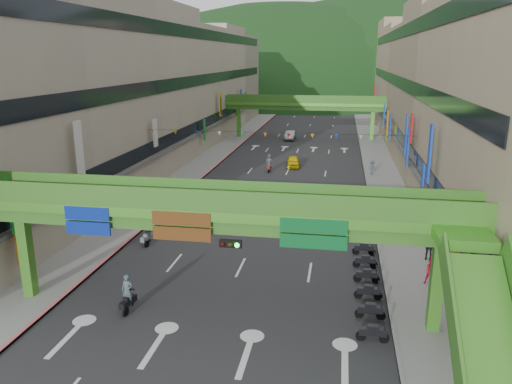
% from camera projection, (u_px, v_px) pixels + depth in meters
% --- Properties ---
extents(ground, '(320.00, 320.00, 0.00)m').
position_uv_depth(ground, '(184.00, 382.00, 21.09)').
color(ground, black).
rests_on(ground, ground).
extents(road_slab, '(18.00, 140.00, 0.02)m').
position_uv_depth(road_slab, '(295.00, 156.00, 68.63)').
color(road_slab, '#28282B').
rests_on(road_slab, ground).
extents(sidewalk_left, '(4.00, 140.00, 0.15)m').
position_uv_depth(sidewalk_left, '(217.00, 153.00, 70.40)').
color(sidewalk_left, gray).
rests_on(sidewalk_left, ground).
extents(sidewalk_right, '(4.00, 140.00, 0.15)m').
position_uv_depth(sidewalk_right, '(377.00, 158.00, 66.83)').
color(sidewalk_right, gray).
rests_on(sidewalk_right, ground).
extents(curb_left, '(0.20, 140.00, 0.18)m').
position_uv_depth(curb_left, '(231.00, 153.00, 70.09)').
color(curb_left, '#CC5959').
rests_on(curb_left, ground).
extents(curb_right, '(0.20, 140.00, 0.18)m').
position_uv_depth(curb_right, '(362.00, 158.00, 67.13)').
color(curb_right, gray).
rests_on(curb_right, ground).
extents(building_row_left, '(12.80, 95.00, 19.00)m').
position_uv_depth(building_row_left, '(161.00, 85.00, 69.22)').
color(building_row_left, '#9E937F').
rests_on(building_row_left, ground).
extents(building_row_right, '(12.80, 95.00, 19.00)m').
position_uv_depth(building_row_right, '(446.00, 88.00, 63.07)').
color(building_row_right, gray).
rests_on(building_row_right, ground).
extents(overpass_near, '(28.00, 12.27, 7.10)m').
position_uv_depth(overpass_near, '(232.00, 226.00, 24.69)').
color(overpass_near, '#4C9E2D').
rests_on(overpass_near, ground).
extents(overpass_far, '(28.00, 2.20, 7.10)m').
position_uv_depth(overpass_far, '(304.00, 106.00, 81.47)').
color(overpass_far, '#4C9E2D').
rests_on(overpass_far, ground).
extents(hill_left, '(168.00, 140.00, 112.00)m').
position_uv_depth(hill_left, '(282.00, 95.00, 175.66)').
color(hill_left, '#1C4419').
rests_on(hill_left, ground).
extents(hill_right, '(208.00, 176.00, 128.00)m').
position_uv_depth(hill_right, '(393.00, 92.00, 188.18)').
color(hill_right, '#1C4419').
rests_on(hill_right, ground).
extents(bunting_string, '(26.00, 0.36, 0.47)m').
position_uv_depth(bunting_string, '(277.00, 135.00, 48.05)').
color(bunting_string, black).
rests_on(bunting_string, ground).
extents(scooter_rider_near, '(0.71, 1.60, 2.12)m').
position_uv_depth(scooter_rider_near, '(127.00, 294.00, 26.69)').
color(scooter_rider_near, black).
rests_on(scooter_rider_near, ground).
extents(scooter_rider_mid, '(0.86, 1.59, 1.93)m').
position_uv_depth(scooter_rider_mid, '(299.00, 227.00, 37.29)').
color(scooter_rider_mid, black).
rests_on(scooter_rider_mid, ground).
extents(scooter_rider_left, '(1.11, 1.58, 2.11)m').
position_uv_depth(scooter_rider_left, '(147.00, 231.00, 36.17)').
color(scooter_rider_left, gray).
rests_on(scooter_rider_left, ground).
extents(scooter_rider_far, '(0.86, 1.60, 2.11)m').
position_uv_depth(scooter_rider_far, '(269.00, 163.00, 59.17)').
color(scooter_rider_far, maroon).
rests_on(scooter_rider_far, ground).
extents(parked_scooter_row, '(1.60, 11.55, 1.08)m').
position_uv_depth(parked_scooter_row, '(368.00, 283.00, 29.16)').
color(parked_scooter_row, black).
rests_on(parked_scooter_row, ground).
extents(car_silver, '(1.56, 4.46, 1.47)m').
position_uv_depth(car_silver, '(290.00, 135.00, 81.98)').
color(car_silver, '#ACADB3').
rests_on(car_silver, ground).
extents(car_yellow, '(1.94, 4.04, 1.33)m').
position_uv_depth(car_yellow, '(293.00, 161.00, 61.96)').
color(car_yellow, '#E0C806').
rests_on(car_yellow, ground).
extents(pedestrian_red, '(0.79, 0.62, 1.60)m').
position_uv_depth(pedestrian_red, '(431.00, 274.00, 29.65)').
color(pedestrian_red, red).
rests_on(pedestrian_red, ground).
extents(pedestrian_dark, '(1.13, 0.66, 1.81)m').
position_uv_depth(pedestrian_dark, '(429.00, 248.00, 33.30)').
color(pedestrian_dark, black).
rests_on(pedestrian_dark, ground).
extents(pedestrian_blue, '(0.89, 0.80, 1.61)m').
position_uv_depth(pedestrian_blue, '(372.00, 169.00, 57.32)').
color(pedestrian_blue, '#364D5B').
rests_on(pedestrian_blue, ground).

